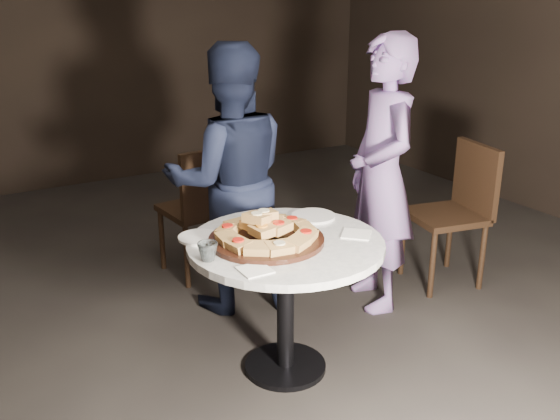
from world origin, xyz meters
name	(u,v)px	position (x,y,z in m)	size (l,w,h in m)	color
floor	(271,365)	(0.00, 0.00, 0.00)	(7.00, 7.00, 0.00)	black
table	(286,266)	(0.05, -0.06, 0.54)	(1.08, 1.08, 0.66)	black
serving_board	(266,240)	(-0.04, -0.03, 0.67)	(0.51, 0.51, 0.02)	black
focaccia_pile	(266,230)	(-0.04, -0.03, 0.72)	(0.45, 0.46, 0.12)	#B48445
plate_left	(199,237)	(-0.27, 0.16, 0.67)	(0.19, 0.19, 0.01)	white
plate_right	(313,216)	(0.32, 0.13, 0.67)	(0.22, 0.22, 0.01)	white
water_glass	(208,252)	(-0.34, -0.08, 0.70)	(0.08, 0.08, 0.08)	silver
napkin_near	(255,270)	(-0.22, -0.26, 0.67)	(0.12, 0.12, 0.01)	white
napkin_far	(356,234)	(0.36, -0.16, 0.67)	(0.13, 0.13, 0.01)	white
chair_far	(203,203)	(0.14, 1.08, 0.49)	(0.43, 0.45, 0.84)	black
chair_right	(458,204)	(1.45, 0.26, 0.50)	(0.49, 0.47, 0.86)	black
diner_navy	(230,181)	(0.13, 0.68, 0.74)	(0.72, 0.56, 1.47)	black
diner_teal	(381,176)	(0.86, 0.27, 0.76)	(0.55, 0.36, 1.52)	#7D64A2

